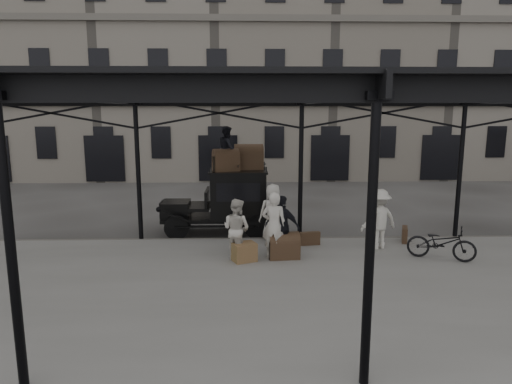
% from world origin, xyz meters
% --- Properties ---
extents(ground, '(120.00, 120.00, 0.00)m').
position_xyz_m(ground, '(0.00, 0.00, 0.00)').
color(ground, '#383533').
rests_on(ground, ground).
extents(platform, '(28.00, 8.00, 0.15)m').
position_xyz_m(platform, '(0.00, -2.00, 0.07)').
color(platform, slate).
rests_on(platform, ground).
extents(canopy, '(22.50, 9.00, 4.74)m').
position_xyz_m(canopy, '(0.00, -1.72, 4.60)').
color(canopy, black).
rests_on(canopy, ground).
extents(building_frontage, '(64.00, 8.00, 14.00)m').
position_xyz_m(building_frontage, '(0.00, 18.00, 7.00)').
color(building_frontage, slate).
rests_on(building_frontage, ground).
extents(taxi, '(3.65, 1.55, 2.18)m').
position_xyz_m(taxi, '(-2.26, 3.09, 1.20)').
color(taxi, black).
rests_on(taxi, ground).
extents(porter_left, '(0.76, 0.59, 1.84)m').
position_xyz_m(porter_left, '(-0.96, -0.01, 1.07)').
color(porter_left, beige).
rests_on(porter_left, platform).
extents(porter_midleft, '(1.02, 0.97, 1.66)m').
position_xyz_m(porter_midleft, '(-1.97, -0.00, 0.98)').
color(porter_midleft, beige).
rests_on(porter_midleft, platform).
extents(porter_centre, '(0.93, 0.68, 1.76)m').
position_xyz_m(porter_centre, '(-0.87, 1.80, 1.03)').
color(porter_centre, beige).
rests_on(porter_centre, platform).
extents(porter_official, '(1.09, 0.84, 1.72)m').
position_xyz_m(porter_official, '(-0.73, 0.08, 1.01)').
color(porter_official, black).
rests_on(porter_official, platform).
extents(porter_right, '(1.29, 0.99, 1.76)m').
position_xyz_m(porter_right, '(2.15, 0.79, 1.03)').
color(porter_right, beige).
rests_on(porter_right, platform).
extents(bicycle, '(1.86, 1.30, 0.93)m').
position_xyz_m(bicycle, '(3.56, -0.23, 0.61)').
color(bicycle, black).
rests_on(bicycle, platform).
extents(porter_roof, '(0.60, 0.74, 1.44)m').
position_xyz_m(porter_roof, '(-2.29, 2.99, 2.90)').
color(porter_roof, black).
rests_on(porter_roof, taxi).
extents(steamer_trunk_roof_near, '(0.94, 0.73, 0.61)m').
position_xyz_m(steamer_trunk_roof_near, '(-2.34, 2.84, 2.48)').
color(steamer_trunk_roof_near, '#483521').
rests_on(steamer_trunk_roof_near, taxi).
extents(steamer_trunk_roof_far, '(0.99, 0.65, 0.70)m').
position_xyz_m(steamer_trunk_roof_far, '(-1.59, 3.29, 2.53)').
color(steamer_trunk_roof_far, '#483521').
rests_on(steamer_trunk_roof_far, taxi).
extents(steamer_trunk_platform, '(0.87, 0.58, 0.61)m').
position_xyz_m(steamer_trunk_platform, '(-0.68, 0.02, 0.45)').
color(steamer_trunk_platform, '#483521').
rests_on(steamer_trunk_platform, platform).
extents(wicker_hamper, '(0.73, 0.65, 0.50)m').
position_xyz_m(wicker_hamper, '(-1.77, -0.22, 0.40)').
color(wicker_hamper, brown).
rests_on(wicker_hamper, platform).
extents(suitcase_upright, '(0.33, 0.62, 0.45)m').
position_xyz_m(suitcase_upright, '(3.17, 1.46, 0.38)').
color(suitcase_upright, '#483521').
rests_on(suitcase_upright, platform).
extents(suitcase_flat, '(0.62, 0.24, 0.40)m').
position_xyz_m(suitcase_flat, '(0.21, 1.19, 0.35)').
color(suitcase_flat, '#483521').
rests_on(suitcase_flat, platform).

